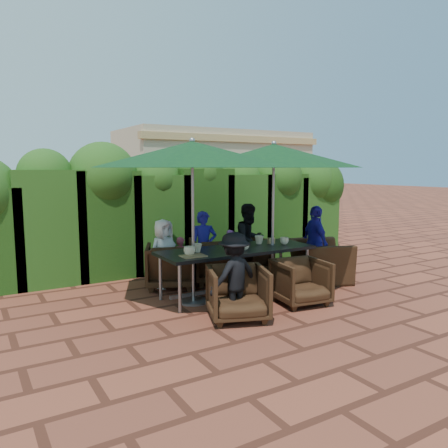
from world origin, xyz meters
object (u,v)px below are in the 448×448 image
dining_table (237,253)px  umbrella_left (192,155)px  chair_end_right (319,254)px  chair_far_mid (215,258)px  chair_near_right (301,280)px  chair_near_left (238,291)px  chair_far_right (248,255)px  umbrella_right (274,156)px  chair_far_left (170,263)px

dining_table → umbrella_left: bearing=-178.4°
umbrella_left → chair_end_right: size_ratio=2.72×
umbrella_left → chair_far_mid: (0.88, 0.87, -1.78)m
umbrella_left → chair_near_right: umbrella_left is taller
umbrella_left → chair_end_right: 3.10m
dining_table → chair_end_right: bearing=0.0°
chair_far_mid → chair_end_right: (1.68, -0.85, 0.04)m
chair_near_left → chair_end_right: (2.38, 0.99, 0.08)m
chair_far_mid → chair_far_right: chair_far_mid is taller
dining_table → chair_far_mid: size_ratio=2.93×
umbrella_left → umbrella_right: size_ratio=1.06×
chair_near_right → chair_end_right: chair_end_right is taller
umbrella_left → chair_far_right: umbrella_left is taller
chair_far_mid → chair_end_right: 1.88m
chair_far_mid → chair_near_right: size_ratio=1.17×
umbrella_right → chair_far_right: (0.25, 1.09, -1.84)m
chair_far_mid → chair_near_left: (-0.71, -1.84, -0.04)m
umbrella_left → chair_far_right: (1.72, 1.06, -1.84)m
chair_far_right → chair_near_right: (-0.37, -1.95, -0.01)m
dining_table → chair_far_mid: bearing=83.7°
dining_table → chair_near_right: 1.11m
chair_far_left → chair_near_right: chair_far_left is taller
chair_far_left → chair_far_right: (1.67, 0.09, -0.03)m
dining_table → chair_near_left: 1.20m
chair_far_left → chair_end_right: (2.51, -0.95, 0.06)m
umbrella_right → chair_near_left: umbrella_right is taller
umbrella_left → chair_near_left: size_ratio=3.75×
chair_near_right → chair_end_right: size_ratio=0.68×
umbrella_right → chair_near_right: (-0.11, -0.86, -1.84)m
umbrella_right → chair_end_right: size_ratio=2.57×
chair_far_mid → umbrella_left: bearing=63.0°
chair_far_right → chair_end_right: 1.34m
chair_far_mid → chair_near_right: (0.46, -1.76, -0.06)m
chair_near_right → chair_end_right: bearing=45.4°
chair_near_right → chair_far_left: bearing=133.6°
chair_far_mid → umbrella_right: bearing=141.1°
chair_far_right → chair_end_right: bearing=109.2°
dining_table → chair_far_right: 1.42m
dining_table → umbrella_right: umbrella_right is taller
chair_far_right → chair_far_left: bearing=-16.8°
chair_near_right → chair_far_mid: bearing=113.4°
umbrella_left → chair_far_mid: umbrella_left is taller
chair_far_mid → chair_end_right: size_ratio=0.80×
chair_far_left → chair_near_left: size_ratio=1.04×
chair_far_mid → chair_far_right: 0.86m
chair_far_left → chair_near_left: bearing=118.5°
dining_table → chair_far_mid: chair_far_mid is taller
chair_near_left → chair_near_right: chair_near_left is taller
umbrella_left → chair_far_mid: size_ratio=3.41×
chair_far_right → umbrella_right: bearing=56.9°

